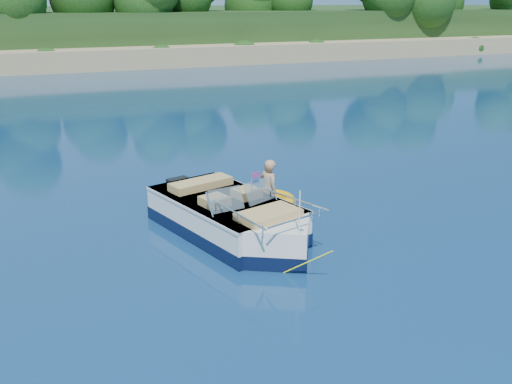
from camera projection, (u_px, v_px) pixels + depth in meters
ground at (192, 288)px, 10.30m from camera, size 160.00×160.00×0.00m
shoreline at (34, 36)px, 65.76m from camera, size 170.00×59.00×6.00m
motorboat at (235, 222)px, 12.44m from camera, size 2.85×5.31×1.81m
tow_tube at (270, 202)px, 14.44m from camera, size 1.70×1.70×0.35m
boy at (267, 205)px, 14.45m from camera, size 0.63×0.94×1.70m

